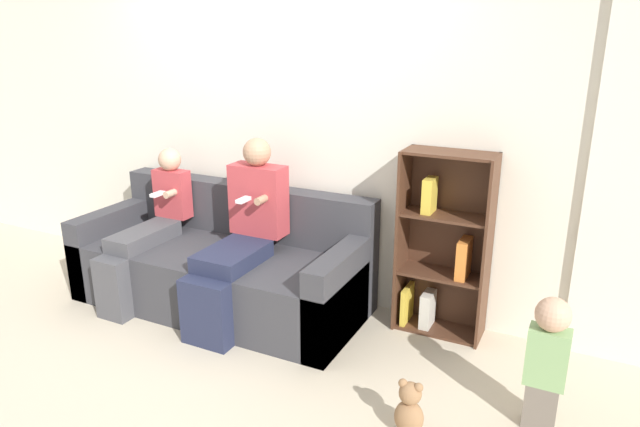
% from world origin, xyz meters
% --- Properties ---
extents(ground_plane, '(14.00, 14.00, 0.00)m').
position_xyz_m(ground_plane, '(0.00, 0.00, 0.00)').
color(ground_plane, beige).
extents(back_wall, '(10.00, 0.06, 2.55)m').
position_xyz_m(back_wall, '(0.00, 1.02, 1.27)').
color(back_wall, silver).
rests_on(back_wall, ground_plane).
extents(couch, '(2.12, 0.89, 0.84)m').
position_xyz_m(couch, '(-0.22, 0.54, 0.29)').
color(couch, '#38383D').
rests_on(couch, ground_plane).
extents(adult_seated, '(0.40, 0.82, 1.24)m').
position_xyz_m(adult_seated, '(0.04, 0.43, 0.63)').
color(adult_seated, '#232842').
rests_on(adult_seated, ground_plane).
extents(child_seated, '(0.28, 0.83, 1.09)m').
position_xyz_m(child_seated, '(-0.77, 0.39, 0.55)').
color(child_seated, '#47474C').
rests_on(child_seated, ground_plane).
extents(toddler_standing, '(0.20, 0.17, 0.72)m').
position_xyz_m(toddler_standing, '(2.04, 0.12, 0.40)').
color(toddler_standing, '#70665B').
rests_on(toddler_standing, ground_plane).
extents(bookshelf, '(0.58, 0.28, 1.23)m').
position_xyz_m(bookshelf, '(1.31, 0.88, 0.57)').
color(bookshelf, '#4C2D1E').
rests_on(bookshelf, ground_plane).
extents(teddy_bear, '(0.15, 0.12, 0.30)m').
position_xyz_m(teddy_bear, '(1.46, -0.24, 0.14)').
color(teddy_bear, '#936B47').
rests_on(teddy_bear, ground_plane).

